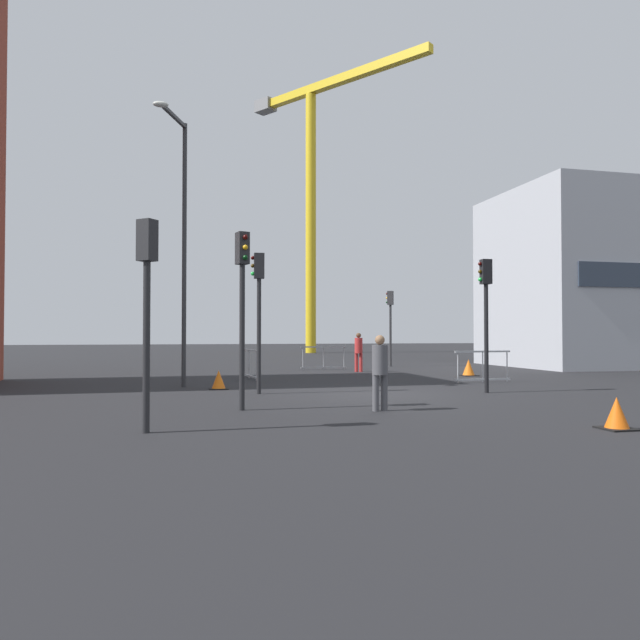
% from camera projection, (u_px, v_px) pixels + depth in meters
% --- Properties ---
extents(ground, '(160.00, 160.00, 0.00)m').
position_uv_depth(ground, '(377.00, 394.00, 16.47)').
color(ground, black).
extents(office_block, '(10.01, 8.05, 8.87)m').
position_uv_depth(office_block, '(599.00, 280.00, 31.03)').
color(office_block, '#A8AAB2').
rests_on(office_block, ground).
extents(construction_crane, '(11.60, 15.50, 23.41)m').
position_uv_depth(construction_crane, '(315.00, 172.00, 51.72)').
color(construction_crane, yellow).
rests_on(construction_crane, ground).
extents(streetlamp_tall, '(0.98, 1.98, 8.28)m').
position_uv_depth(streetlamp_tall, '(181.00, 230.00, 18.55)').
color(streetlamp_tall, '#2D2D30').
rests_on(streetlamp_tall, ground).
extents(traffic_light_island, '(0.38, 0.35, 3.82)m').
position_uv_depth(traffic_light_island, '(390.00, 316.00, 30.37)').
color(traffic_light_island, '#2D2D30').
rests_on(traffic_light_island, ground).
extents(traffic_light_median, '(0.37, 0.36, 3.58)m').
position_uv_depth(traffic_light_median, '(147.00, 288.00, 10.08)').
color(traffic_light_median, '#232326').
rests_on(traffic_light_median, ground).
extents(traffic_light_verge, '(0.31, 0.39, 3.87)m').
position_uv_depth(traffic_light_verge, '(242.00, 290.00, 13.05)').
color(traffic_light_verge, '#232326').
rests_on(traffic_light_verge, ground).
extents(traffic_light_far, '(0.38, 0.26, 3.76)m').
position_uv_depth(traffic_light_far, '(486.00, 303.00, 16.90)').
color(traffic_light_far, black).
rests_on(traffic_light_far, ground).
extents(traffic_light_corner, '(0.38, 0.26, 3.89)m').
position_uv_depth(traffic_light_corner, '(259.00, 299.00, 16.58)').
color(traffic_light_corner, '#232326').
rests_on(traffic_light_corner, ground).
extents(pedestrian_walking, '(0.34, 0.34, 1.63)m').
position_uv_depth(pedestrian_walking, '(380.00, 367.00, 12.90)').
color(pedestrian_walking, '#4C4C51').
rests_on(pedestrian_walking, ground).
extents(pedestrian_waiting, '(0.34, 0.34, 1.69)m').
position_uv_depth(pedestrian_waiting, '(359.00, 349.00, 26.02)').
color(pedestrian_waiting, red).
rests_on(pedestrian_waiting, ground).
extents(safety_barrier_left_run, '(0.37, 2.34, 1.08)m').
position_uv_depth(safety_barrier_left_run, '(249.00, 363.00, 22.18)').
color(safety_barrier_left_run, '#9EA0A5').
rests_on(safety_barrier_left_run, ground).
extents(safety_barrier_right_run, '(2.08, 0.11, 1.08)m').
position_uv_depth(safety_barrier_right_run, '(483.00, 366.00, 20.44)').
color(safety_barrier_right_run, '#B2B5BA').
rests_on(safety_barrier_right_run, ground).
extents(safety_barrier_rear, '(2.15, 0.09, 1.08)m').
position_uv_depth(safety_barrier_rear, '(324.00, 357.00, 27.56)').
color(safety_barrier_rear, gray).
rests_on(safety_barrier_rear, ground).
extents(traffic_cone_by_barrier, '(0.56, 0.56, 0.56)m').
position_uv_depth(traffic_cone_by_barrier, '(617.00, 414.00, 10.40)').
color(traffic_cone_by_barrier, black).
rests_on(traffic_cone_by_barrier, ground).
extents(traffic_cone_on_verge, '(0.56, 0.56, 0.57)m').
position_uv_depth(traffic_cone_on_verge, '(219.00, 381.00, 17.89)').
color(traffic_cone_on_verge, black).
rests_on(traffic_cone_on_verge, ground).
extents(traffic_cone_striped, '(0.64, 0.64, 0.65)m').
position_uv_depth(traffic_cone_striped, '(469.00, 368.00, 23.60)').
color(traffic_cone_striped, black).
rests_on(traffic_cone_striped, ground).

